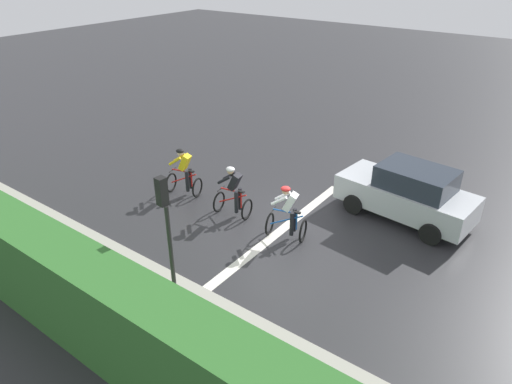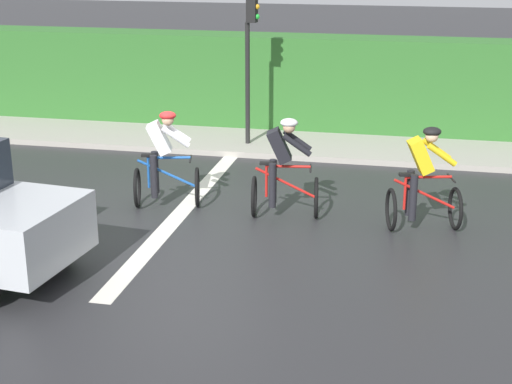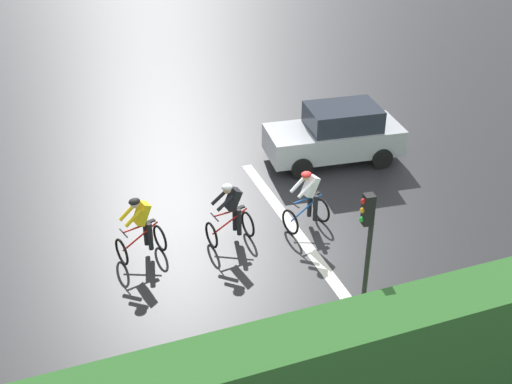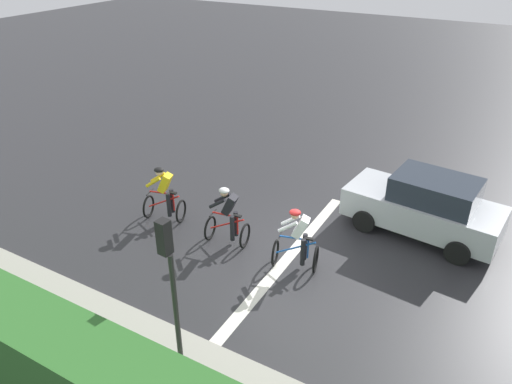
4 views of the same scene
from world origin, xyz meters
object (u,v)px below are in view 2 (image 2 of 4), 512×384
Objects in this scene: cyclist_second at (283,170)px; traffic_light_near_crossing at (250,46)px; cyclist_lead at (423,181)px; cyclist_mid at (164,162)px.

traffic_light_near_crossing is at bearing -160.48° from cyclist_second.
cyclist_lead is 0.50× the size of traffic_light_near_crossing.
cyclist_lead is 1.00× the size of cyclist_mid.
traffic_light_near_crossing is at bearing 171.24° from cyclist_mid.
traffic_light_near_crossing reaches higher than cyclist_mid.
traffic_light_near_crossing is at bearing -138.76° from cyclist_lead.
cyclist_lead and cyclist_mid have the same top height.
cyclist_second is at bearing 87.79° from cyclist_mid.
cyclist_second is 4.54m from traffic_light_near_crossing.
cyclist_mid is (-0.20, -4.28, 0.00)m from cyclist_lead.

